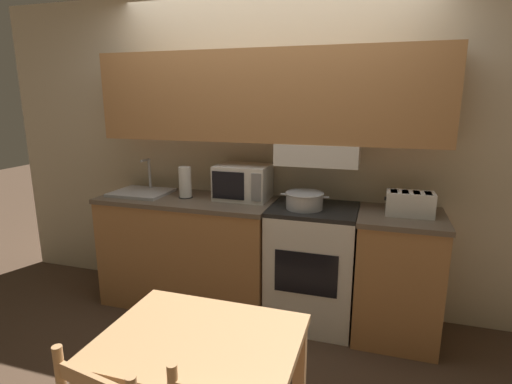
% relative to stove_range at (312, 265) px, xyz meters
% --- Properties ---
extents(ground_plane, '(16.00, 16.00, 0.00)m').
position_rel_stove_range_xyz_m(ground_plane, '(-0.42, 0.28, -0.46)').
color(ground_plane, '#4C3828').
extents(wall_back, '(5.05, 0.38, 2.55)m').
position_rel_stove_range_xyz_m(wall_back, '(-0.41, 0.21, 1.02)').
color(wall_back, beige).
rests_on(wall_back, ground_plane).
extents(lower_counter_main, '(1.43, 0.60, 0.93)m').
position_rel_stove_range_xyz_m(lower_counter_main, '(-1.04, -0.01, 0.00)').
color(lower_counter_main, '#B27A47').
rests_on(lower_counter_main, ground_plane).
extents(lower_counter_right_stub, '(0.59, 0.60, 0.93)m').
position_rel_stove_range_xyz_m(lower_counter_right_stub, '(0.62, -0.01, 0.00)').
color(lower_counter_right_stub, '#B27A47').
rests_on(lower_counter_right_stub, ground_plane).
extents(stove_range, '(0.64, 0.56, 0.93)m').
position_rel_stove_range_xyz_m(stove_range, '(0.00, 0.00, 0.00)').
color(stove_range, white).
rests_on(stove_range, ground_plane).
extents(cooking_pot, '(0.36, 0.28, 0.12)m').
position_rel_stove_range_xyz_m(cooking_pot, '(-0.06, -0.05, 0.53)').
color(cooking_pot, '#B7BABF').
rests_on(cooking_pot, stove_range).
extents(microwave, '(0.42, 0.32, 0.28)m').
position_rel_stove_range_xyz_m(microwave, '(-0.59, 0.09, 0.60)').
color(microwave, white).
rests_on(microwave, lower_counter_main).
extents(toaster, '(0.33, 0.18, 0.16)m').
position_rel_stove_range_xyz_m(toaster, '(0.66, -0.00, 0.55)').
color(toaster, white).
rests_on(toaster, lower_counter_right_stub).
extents(sink_basin, '(0.46, 0.38, 0.29)m').
position_rel_stove_range_xyz_m(sink_basin, '(-1.47, -0.01, 0.48)').
color(sink_basin, '#B7BABF').
rests_on(sink_basin, lower_counter_main).
extents(paper_towel_roll, '(0.12, 0.12, 0.25)m').
position_rel_stove_range_xyz_m(paper_towel_roll, '(-1.05, -0.01, 0.59)').
color(paper_towel_roll, black).
rests_on(paper_towel_roll, lower_counter_main).
extents(dining_table, '(0.83, 0.64, 0.74)m').
position_rel_stove_range_xyz_m(dining_table, '(-0.23, -1.50, 0.14)').
color(dining_table, tan).
rests_on(dining_table, ground_plane).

